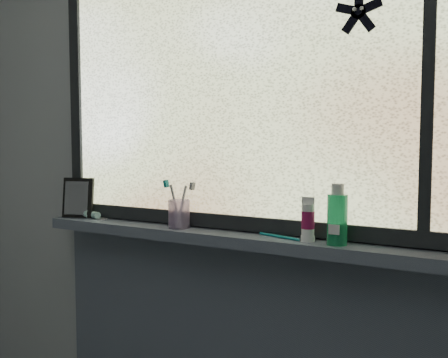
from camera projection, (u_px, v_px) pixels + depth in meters
wall_back at (244, 165)px, 1.75m from camera, size 3.00×0.01×2.50m
windowsill at (234, 239)px, 1.70m from camera, size 1.62×0.14×0.04m
window_pane at (242, 84)px, 1.71m from camera, size 1.50×0.01×1.00m
frame_bottom at (241, 223)px, 1.74m from camera, size 1.60×0.03×0.05m
frame_left at (77, 94)px, 2.09m from camera, size 0.05×0.03×1.10m
frame_mullion at (429, 72)px, 1.41m from camera, size 0.03×0.03×1.00m
starfish_sticker at (359, 12)px, 1.49m from camera, size 0.15×0.02×0.15m
vanity_mirror at (78, 198)px, 2.05m from camera, size 0.14×0.10×0.16m
toothpaste_tube at (88, 214)px, 2.05m from camera, size 0.21×0.07×0.04m
toothbrush_cup at (179, 214)px, 1.81m from camera, size 0.09×0.09×0.10m
toothbrush_lying at (279, 236)px, 1.62m from camera, size 0.20×0.07×0.01m
mouthwash_bottle at (337, 214)px, 1.51m from camera, size 0.08×0.08×0.15m
cream_tube at (308, 218)px, 1.56m from camera, size 0.05×0.05×0.10m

